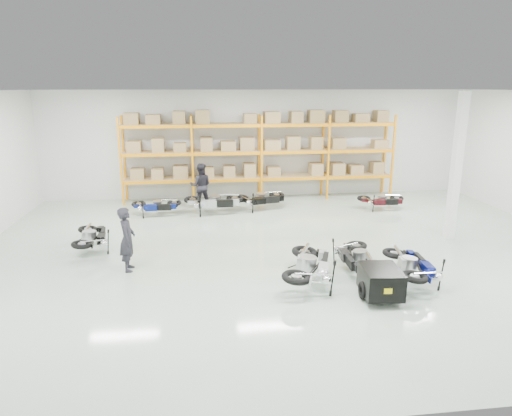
{
  "coord_description": "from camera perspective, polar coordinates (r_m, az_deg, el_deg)",
  "views": [
    {
      "loc": [
        -2.53,
        -12.29,
        4.62
      ],
      "look_at": [
        -0.89,
        0.79,
        1.1
      ],
      "focal_mm": 32.0,
      "sensor_mm": 36.0,
      "label": 1
    }
  ],
  "objects": [
    {
      "name": "room",
      "position": [
        12.77,
        4.41,
        4.21
      ],
      "size": [
        18.0,
        18.0,
        18.0
      ],
      "color": "#A6B9A8",
      "rests_on": "ground"
    },
    {
      "name": "pallet_rack",
      "position": [
        19.06,
        0.53,
        7.82
      ],
      "size": [
        11.28,
        0.98,
        3.62
      ],
      "color": "orange",
      "rests_on": "ground"
    },
    {
      "name": "structural_column",
      "position": [
        15.13,
        23.76,
        4.67
      ],
      "size": [
        0.25,
        0.25,
        4.5
      ],
      "primitive_type": "cube",
      "color": "white",
      "rests_on": "ground"
    },
    {
      "name": "moto_blue_centre",
      "position": [
        11.71,
        19.05,
        -6.25
      ],
      "size": [
        1.09,
        1.89,
        1.17
      ],
      "primitive_type": null,
      "rotation": [
        0.0,
        -0.09,
        3.03
      ],
      "color": "#080E52",
      "rests_on": "ground"
    },
    {
      "name": "moto_silver_left",
      "position": [
        11.02,
        6.9,
        -6.52
      ],
      "size": [
        1.59,
        2.2,
        1.28
      ],
      "primitive_type": null,
      "rotation": [
        0.0,
        -0.09,
        2.8
      ],
      "color": "#ACAEB3",
      "rests_on": "ground"
    },
    {
      "name": "moto_black_far_left",
      "position": [
        14.04,
        -19.79,
        -2.97
      ],
      "size": [
        1.01,
        1.76,
        1.09
      ],
      "primitive_type": null,
      "rotation": [
        0.0,
        -0.09,
        3.25
      ],
      "color": "black",
      "rests_on": "ground"
    },
    {
      "name": "moto_touring_right",
      "position": [
        11.98,
        12.48,
        -5.41
      ],
      "size": [
        0.91,
        1.74,
        1.11
      ],
      "primitive_type": null,
      "rotation": [
        0.0,
        -0.09,
        -0.04
      ],
      "color": "black",
      "rests_on": "ground"
    },
    {
      "name": "trailer",
      "position": [
        10.64,
        15.31,
        -8.86
      ],
      "size": [
        0.91,
        1.74,
        0.72
      ],
      "rotation": [
        0.0,
        0.0,
        -0.08
      ],
      "color": "black",
      "rests_on": "ground"
    },
    {
      "name": "moto_back_a",
      "position": [
        17.2,
        -12.4,
        0.66
      ],
      "size": [
        1.57,
        0.78,
        1.01
      ],
      "primitive_type": null,
      "rotation": [
        0.0,
        -0.09,
        1.57
      ],
      "color": "navy",
      "rests_on": "ground"
    },
    {
      "name": "moto_back_b",
      "position": [
        17.12,
        -5.27,
        1.27
      ],
      "size": [
        1.94,
        0.98,
        1.25
      ],
      "primitive_type": null,
      "rotation": [
        0.0,
        -0.09,
        1.58
      ],
      "color": "#A8AFB2",
      "rests_on": "ground"
    },
    {
      "name": "moto_back_c",
      "position": [
        17.63,
        0.61,
        1.6
      ],
      "size": [
        1.95,
        1.26,
        1.17
      ],
      "primitive_type": null,
      "rotation": [
        0.0,
        -0.09,
        1.79
      ],
      "color": "black",
      "rests_on": "ground"
    },
    {
      "name": "moto_back_d",
      "position": [
        18.27,
        15.45,
        1.29
      ],
      "size": [
        1.63,
        0.92,
        1.01
      ],
      "primitive_type": null,
      "rotation": [
        0.0,
        -0.09,
        1.47
      ],
      "color": "#3A0B11",
      "rests_on": "ground"
    },
    {
      "name": "person_left",
      "position": [
        12.14,
        -15.8,
        -3.78
      ],
      "size": [
        0.43,
        0.63,
        1.68
      ],
      "primitive_type": "imported",
      "rotation": [
        0.0,
        0.0,
        1.61
      ],
      "color": "black",
      "rests_on": "ground"
    },
    {
      "name": "person_back",
      "position": [
        17.93,
        -6.91,
        2.79
      ],
      "size": [
        0.89,
        0.72,
        1.75
      ],
      "primitive_type": "imported",
      "rotation": [
        0.0,
        0.0,
        3.07
      ],
      "color": "black",
      "rests_on": "ground"
    }
  ]
}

